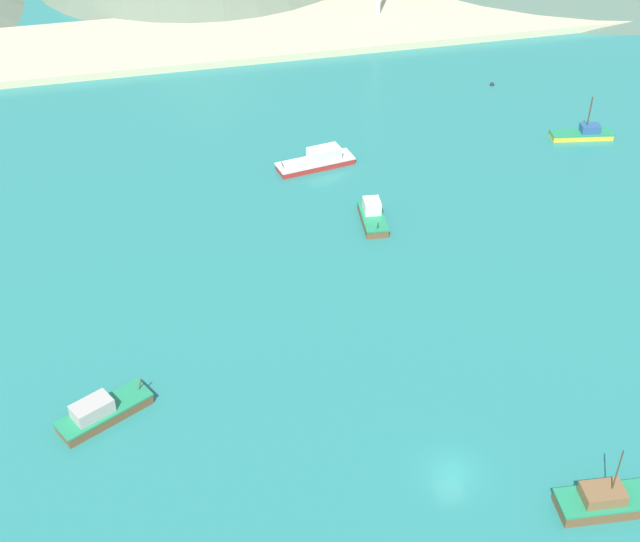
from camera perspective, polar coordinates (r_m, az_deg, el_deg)
ground at (r=99.15m, az=2.44°, el=0.04°), size 260.00×280.00×0.50m
fishing_boat_0 at (r=117.52m, az=-0.12°, el=7.13°), size 10.69×4.78×2.48m
fishing_boat_3 at (r=78.15m, az=18.20°, el=-13.78°), size 9.70×3.93×6.84m
fishing_boat_4 at (r=129.64m, az=16.52°, el=8.45°), size 8.84×3.78×6.21m
fishing_boat_5 at (r=106.34m, az=3.39°, el=3.58°), size 3.38×7.20×2.60m
fishing_boat_6 at (r=83.40m, az=-13.84°, el=-8.74°), size 9.06×6.57×2.50m
buoy_0 at (r=142.43m, az=10.97°, el=11.66°), size 0.69×0.69×0.69m
beach_strip at (r=157.71m, az=-4.43°, el=14.90°), size 247.00×22.64×1.20m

